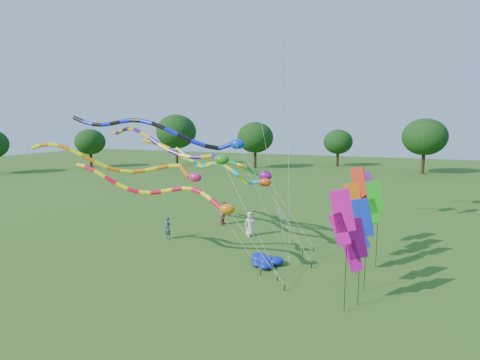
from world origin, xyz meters
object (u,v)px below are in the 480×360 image
at_px(person_b, 168,228).
at_px(person_c, 225,213).
at_px(tube_kite_orange, 132,165).
at_px(tube_kite_red, 170,193).
at_px(person_a, 250,224).
at_px(blue_nylon_heap, 269,263).

height_order(person_b, person_c, person_c).
relative_size(tube_kite_orange, person_b, 8.19).
xyz_separation_m(tube_kite_red, tube_kite_orange, (-2.23, -0.18, 1.41)).
bearing_deg(person_a, blue_nylon_heap, -102.50).
relative_size(tube_kite_red, person_b, 7.91).
bearing_deg(tube_kite_red, person_c, 100.74).
relative_size(tube_kite_red, blue_nylon_heap, 6.81).
relative_size(blue_nylon_heap, person_c, 1.02).
height_order(tube_kite_orange, person_a, tube_kite_orange).
distance_m(tube_kite_red, person_c, 10.68).
bearing_deg(person_a, tube_kite_orange, -159.16).
xyz_separation_m(person_a, person_c, (-3.02, 2.31, 0.02)).
xyz_separation_m(person_a, person_b, (-5.03, -2.89, -0.10)).
height_order(tube_kite_red, tube_kite_orange, tube_kite_orange).
bearing_deg(blue_nylon_heap, tube_kite_orange, -160.76).
height_order(blue_nylon_heap, person_b, person_b).
bearing_deg(person_b, person_c, 89.10).
height_order(tube_kite_orange, person_c, tube_kite_orange).
bearing_deg(blue_nylon_heap, person_a, 120.02).
bearing_deg(tube_kite_orange, blue_nylon_heap, 9.98).
bearing_deg(tube_kite_red, tube_kite_orange, -171.96).
xyz_separation_m(tube_kite_orange, blue_nylon_heap, (7.11, 2.48, -5.46)).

